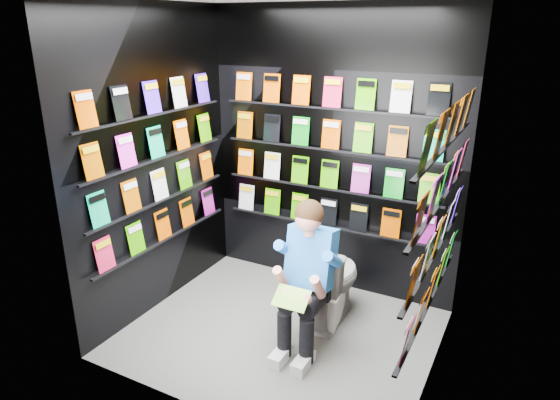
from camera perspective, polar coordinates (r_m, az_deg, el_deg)
The scene contains 13 objects.
floor at distance 4.28m, azimuth 0.02°, elevation -14.99°, with size 2.40×2.40×0.00m, color #60605E.
wall_back at distance 4.57m, azimuth 5.91°, elevation 5.22°, with size 2.40×0.04×2.60m, color black.
wall_front at distance 2.90m, azimuth -9.24°, elevation -3.53°, with size 2.40×0.04×2.60m, color black.
wall_left at distance 4.36m, azimuth -14.09°, elevation 4.03°, with size 0.04×2.00×2.60m, color black.
wall_right at distance 3.34m, azimuth 18.55°, elevation -1.20°, with size 0.04×2.00×2.60m, color black.
comics_back at distance 4.54m, azimuth 5.77°, elevation 5.20°, with size 2.10×0.06×1.37m, color #D81D4C, non-canonical shape.
comics_left at distance 4.34m, azimuth -13.80°, elevation 4.05°, with size 0.06×1.70×1.37m, color #D81D4C, non-canonical shape.
comics_right at distance 3.34m, azimuth 18.06°, elevation -1.03°, with size 0.06×1.70×1.37m, color #D81D4C, non-canonical shape.
toilet at distance 4.30m, azimuth 5.70°, elevation -9.12°, with size 0.42×0.75×0.73m, color white.
longbox at distance 4.37m, azimuth 5.57°, elevation -12.10°, with size 0.20×0.36×0.27m, color white.
longbox_lid at distance 4.30m, azimuth 5.64°, elevation -10.40°, with size 0.22×0.38×0.03m, color white.
reader at distance 3.82m, azimuth 3.69°, elevation -6.62°, with size 0.48×0.70×1.29m, color blue, non-canonical shape.
held_comic at distance 3.62m, azimuth 1.31°, elevation -11.14°, with size 0.26×0.01×0.18m, color green.
Camera 1 is at (1.64, -3.11, 2.43)m, focal length 32.00 mm.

